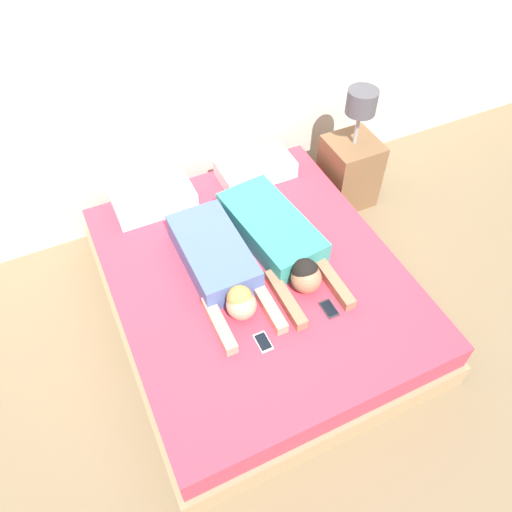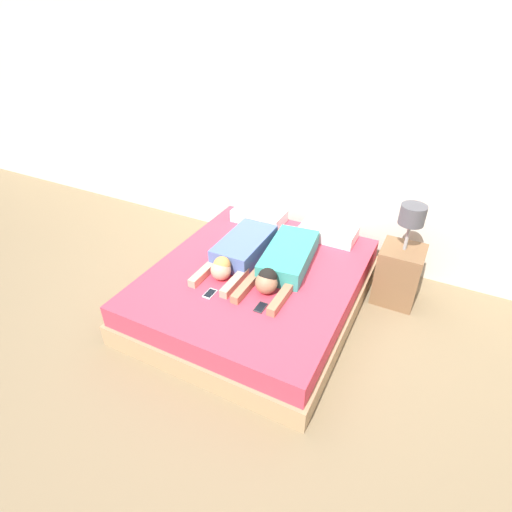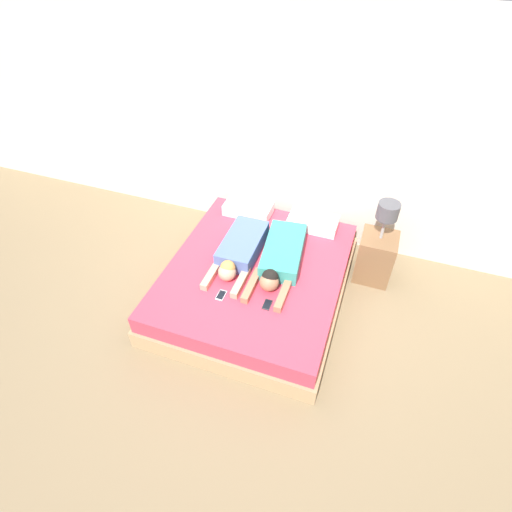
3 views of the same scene
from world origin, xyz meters
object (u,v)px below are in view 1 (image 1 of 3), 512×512
Objects in this scene: bed at (256,291)px; person_left at (219,264)px; pillow_head_left at (154,200)px; nightstand at (350,166)px; pillow_head_right at (256,169)px; cell_phone_right at (329,309)px; cell_phone_left at (263,342)px; person_right at (278,238)px.

person_left is (-0.21, 0.09, 0.29)m from bed.
nightstand reaches higher than pillow_head_left.
bed is 2.12× the size of nightstand.
pillow_head_right is 1.28m from cell_phone_right.
pillow_head_right is 0.56× the size of nightstand.
cell_phone_left is at bearing -138.52° from nightstand.
person_right is 8.99× the size of cell_phone_left.
pillow_head_left is 1.00× the size of pillow_head_right.
pillow_head_left is 0.93m from person_right.
bed is at bearing -148.84° from nightstand.
pillow_head_left is 0.56× the size of nightstand.
pillow_head_left is 0.78m from pillow_head_right.
pillow_head_right is 0.48× the size of person_right.
person_right reaches higher than pillow_head_right.
person_left is 0.43m from person_right.
person_left is 7.93× the size of cell_phone_left.
bed is 0.96m from pillow_head_left.
nightstand reaches higher than pillow_head_right.
pillow_head_right is at bearing 0.00° from pillow_head_left.
person_left is 0.88× the size of person_right.
cell_phone_left is 1.00× the size of cell_phone_right.
cell_phone_right is (0.66, -1.27, -0.06)m from pillow_head_left.
bed is 0.37m from person_left.
cell_phone_right reaches higher than bed.
cell_phone_right is at bearing -95.49° from pillow_head_right.
cell_phone_right is at bearing -85.01° from person_right.
bed is 0.96m from pillow_head_right.
person_right is at bearing 5.17° from person_left.
pillow_head_right is 4.32× the size of cell_phone_right.
nightstand reaches higher than cell_phone_left.
person_left is 0.71m from cell_phone_right.
person_right is at bearing -148.49° from nightstand.
person_left is at bearing 132.19° from cell_phone_right.
person_right is 1.08m from nightstand.
bed is 0.55m from cell_phone_right.
bed is 0.38m from person_right.
nightstand is at bearing 52.40° from cell_phone_right.
cell_phone_right is (-0.12, -1.27, -0.06)m from pillow_head_right.
pillow_head_right is at bearing 64.95° from bed.
cell_phone_left is (-0.57, -1.31, -0.06)m from pillow_head_right.
cell_phone_left is 1.76m from nightstand.
nightstand is (0.75, -0.15, -0.12)m from pillow_head_right.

